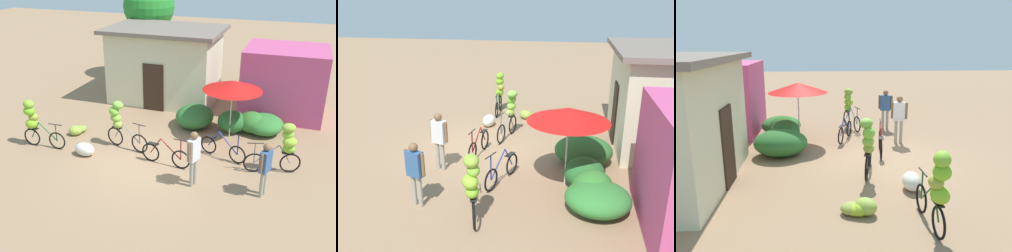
% 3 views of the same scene
% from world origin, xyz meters
% --- Properties ---
extents(ground_plane, '(60.00, 60.00, 0.00)m').
position_xyz_m(ground_plane, '(0.00, 0.00, 0.00)').
color(ground_plane, '#947354').
extents(building_low, '(4.96, 3.51, 3.23)m').
position_xyz_m(building_low, '(-1.50, 5.78, 1.64)').
color(building_low, beige).
rests_on(building_low, ground).
extents(shop_pink, '(3.20, 2.80, 2.73)m').
position_xyz_m(shop_pink, '(3.62, 5.81, 1.37)').
color(shop_pink, '#BD487D').
rests_on(shop_pink, ground).
extents(tree_behind_building, '(2.58, 2.58, 5.01)m').
position_xyz_m(tree_behind_building, '(-3.38, 8.56, 3.67)').
color(tree_behind_building, brown).
rests_on(tree_behind_building, ground).
extents(hedge_bush_front_left, '(1.43, 1.69, 0.84)m').
position_xyz_m(hedge_bush_front_left, '(0.61, 3.23, 0.42)').
color(hedge_bush_front_left, '#2C672D').
rests_on(hedge_bush_front_left, ground).
extents(hedge_bush_front_right, '(1.08, 1.04, 0.80)m').
position_xyz_m(hedge_bush_front_right, '(2.05, 3.23, 0.40)').
color(hedge_bush_front_right, '#26672D').
rests_on(hedge_bush_front_right, ground).
extents(hedge_bush_mid, '(0.99, 0.98, 0.80)m').
position_xyz_m(hedge_bush_mid, '(2.75, 3.40, 0.40)').
color(hedge_bush_mid, '#31792E').
rests_on(hedge_bush_mid, ground).
extents(hedge_bush_by_door, '(1.41, 1.52, 0.69)m').
position_xyz_m(hedge_bush_by_door, '(3.19, 3.51, 0.35)').
color(hedge_bush_by_door, '#317A33').
rests_on(hedge_bush_by_door, ground).
extents(market_umbrella, '(2.08, 2.08, 2.14)m').
position_xyz_m(market_umbrella, '(2.06, 2.74, 1.96)').
color(market_umbrella, beige).
rests_on(market_umbrella, ground).
extents(bicycle_leftmost, '(1.61, 0.41, 1.68)m').
position_xyz_m(bicycle_leftmost, '(-4.09, -0.20, 0.98)').
color(bicycle_leftmost, black).
rests_on(bicycle_leftmost, ground).
extents(bicycle_near_pile, '(1.67, 0.58, 1.64)m').
position_xyz_m(bicycle_near_pile, '(-1.33, 0.72, 0.98)').
color(bicycle_near_pile, black).
rests_on(bicycle_near_pile, ground).
extents(bicycle_center_loaded, '(1.68, 0.28, 0.99)m').
position_xyz_m(bicycle_center_loaded, '(0.56, 0.05, 0.35)').
color(bicycle_center_loaded, black).
rests_on(bicycle_center_loaded, ground).
extents(bicycle_by_shop, '(1.61, 0.62, 1.00)m').
position_xyz_m(bicycle_by_shop, '(2.16, 1.08, 0.34)').
color(bicycle_by_shop, black).
rests_on(bicycle_by_shop, ground).
extents(bicycle_rightmost, '(1.67, 0.64, 1.63)m').
position_xyz_m(bicycle_rightmost, '(4.05, 0.78, 0.97)').
color(bicycle_rightmost, black).
rests_on(bicycle_rightmost, ground).
extents(banana_pile_on_ground, '(0.67, 0.92, 0.36)m').
position_xyz_m(banana_pile_on_ground, '(-3.29, 1.16, 0.15)').
color(banana_pile_on_ground, '#90B727').
rests_on(banana_pile_on_ground, ground).
extents(produce_sack, '(0.73, 0.49, 0.44)m').
position_xyz_m(produce_sack, '(-2.16, -0.25, 0.22)').
color(produce_sack, silver).
rests_on(produce_sack, ground).
extents(person_vendor, '(0.32, 0.55, 1.61)m').
position_xyz_m(person_vendor, '(3.66, -0.67, 0.98)').
color(person_vendor, gray).
rests_on(person_vendor, ground).
extents(person_bystander, '(0.31, 0.56, 1.69)m').
position_xyz_m(person_bystander, '(1.71, -0.79, 1.04)').
color(person_bystander, gray).
rests_on(person_bystander, ground).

